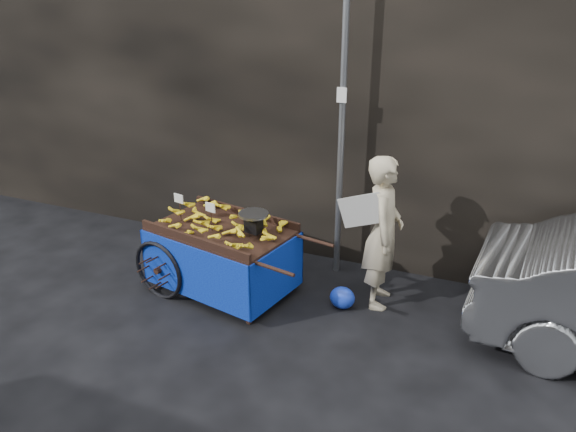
% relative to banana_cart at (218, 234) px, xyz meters
% --- Properties ---
extents(ground, '(80.00, 80.00, 0.00)m').
position_rel_banana_cart_xyz_m(ground, '(0.91, -0.24, -0.78)').
color(ground, black).
rests_on(ground, ground).
extents(building_wall, '(13.50, 2.00, 5.00)m').
position_rel_banana_cart_xyz_m(building_wall, '(1.30, 2.36, 1.72)').
color(building_wall, black).
rests_on(building_wall, ground).
extents(street_pole, '(0.12, 0.10, 4.00)m').
position_rel_banana_cart_xyz_m(street_pole, '(1.21, 1.05, 1.23)').
color(street_pole, slate).
rests_on(street_pole, ground).
extents(banana_cart, '(2.47, 1.46, 1.26)m').
position_rel_banana_cart_xyz_m(banana_cart, '(0.00, 0.00, 0.00)').
color(banana_cart, black).
rests_on(banana_cart, ground).
extents(vendor, '(0.79, 0.75, 1.87)m').
position_rel_banana_cart_xyz_m(vendor, '(1.94, 0.50, 0.16)').
color(vendor, '#BAAB8A').
rests_on(vendor, ground).
extents(plastic_bag, '(0.31, 0.25, 0.28)m').
position_rel_banana_cart_xyz_m(plastic_bag, '(1.58, 0.17, -0.64)').
color(plastic_bag, blue).
rests_on(plastic_bag, ground).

